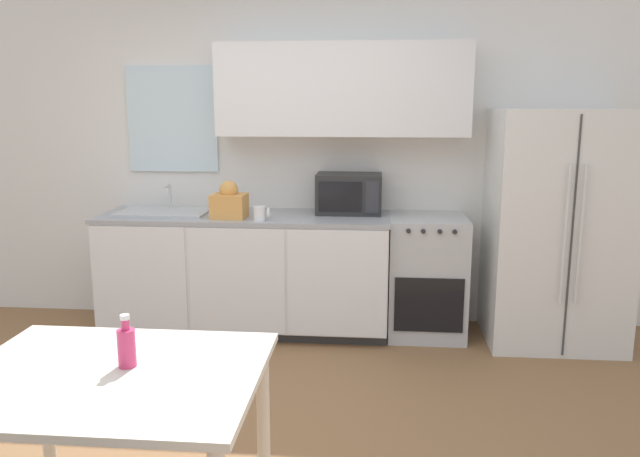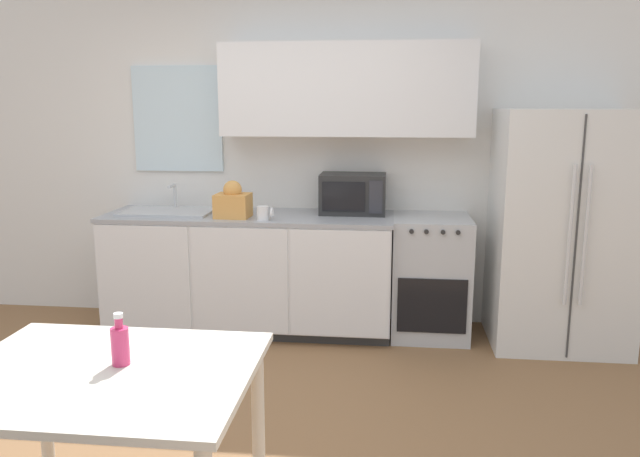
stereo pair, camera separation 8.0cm
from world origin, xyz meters
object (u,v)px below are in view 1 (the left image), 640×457
(microwave, at_px, (349,194))
(oven_range, at_px, (426,276))
(refrigerator, at_px, (556,228))
(dining_table, at_px, (112,400))
(drink_bottle, at_px, (127,346))
(coffee_mug, at_px, (261,213))

(microwave, bearing_deg, oven_range, -9.57)
(refrigerator, bearing_deg, microwave, 173.64)
(refrigerator, height_order, dining_table, refrigerator)
(oven_range, xyz_separation_m, drink_bottle, (-1.31, -2.53, 0.40))
(oven_range, distance_m, drink_bottle, 2.88)
(dining_table, bearing_deg, coffee_mug, 86.67)
(oven_range, distance_m, dining_table, 2.93)
(oven_range, relative_size, drink_bottle, 4.52)
(dining_table, bearing_deg, oven_range, 62.32)
(refrigerator, bearing_deg, oven_range, 175.76)
(coffee_mug, bearing_deg, microwave, 30.68)
(refrigerator, bearing_deg, dining_table, -132.08)
(oven_range, relative_size, coffee_mug, 7.57)
(microwave, bearing_deg, coffee_mug, -149.32)
(microwave, distance_m, drink_bottle, 2.73)
(oven_range, height_order, refrigerator, refrigerator)
(drink_bottle, bearing_deg, microwave, 74.83)
(oven_range, bearing_deg, coffee_mug, -167.65)
(coffee_mug, xyz_separation_m, drink_bottle, (-0.09, -2.26, -0.11))
(coffee_mug, xyz_separation_m, dining_table, (-0.13, -2.32, -0.30))
(refrigerator, distance_m, drink_bottle, 3.32)
(refrigerator, distance_m, microwave, 1.54)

